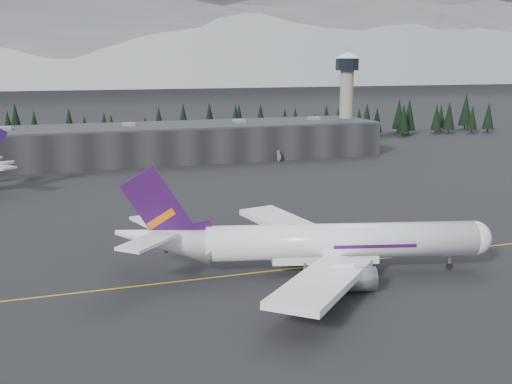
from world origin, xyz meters
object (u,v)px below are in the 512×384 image
object	(u,v)px
control_tower	(347,90)
jet_main	(309,243)
terminal	(158,143)
gse_vehicle_b	(279,160)

from	to	relation	value
control_tower	jet_main	size ratio (longest dim) A/B	0.61
control_tower	jet_main	world-z (taller)	control_tower
terminal	jet_main	size ratio (longest dim) A/B	2.58
control_tower	gse_vehicle_b	size ratio (longest dim) A/B	9.36
jet_main	gse_vehicle_b	xyz separation A→B (m)	(38.80, 113.48, -4.55)
jet_main	gse_vehicle_b	size ratio (longest dim) A/B	15.37
jet_main	gse_vehicle_b	distance (m)	120.02
terminal	control_tower	distance (m)	76.98
terminal	jet_main	xyz separation A→B (m)	(0.62, -129.84, -1.07)
terminal	control_tower	world-z (taller)	control_tower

